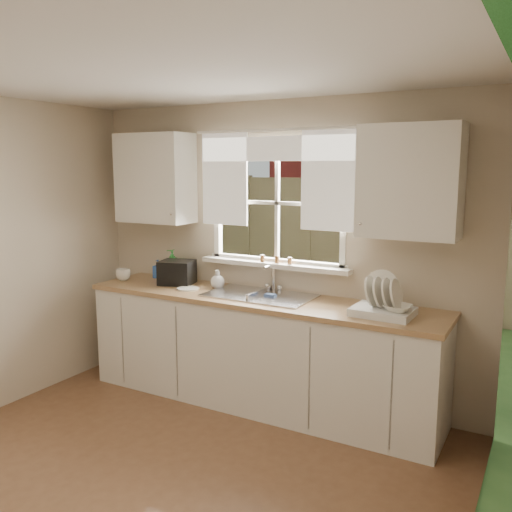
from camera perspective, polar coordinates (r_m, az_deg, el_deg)
The scene contains 21 objects.
ground at distance 3.53m, azimuth -14.54°, elevation -24.61°, with size 4.00×4.00×0.00m, color brown.
room_walls at distance 2.98m, azimuth -16.39°, elevation -4.96°, with size 3.62×4.02×2.50m.
ceiling at distance 2.98m, azimuth -16.63°, elevation 19.55°, with size 3.60×4.00×0.02m, color silver.
window at distance 4.60m, azimuth 2.14°, elevation 3.53°, with size 1.38×0.16×1.06m.
curtains at distance 4.53m, azimuth 1.87°, elevation 9.12°, with size 1.50×0.03×0.81m.
base_cabinets at distance 4.55m, azimuth 0.19°, elevation -10.13°, with size 3.00×0.62×0.87m, color white.
countertop at distance 4.42m, azimuth 0.19°, elevation -4.56°, with size 3.04×0.65×0.04m, color #AB8355.
upper_cabinet_left at distance 5.06m, azimuth -10.56°, elevation 8.05°, with size 0.70×0.33×0.80m, color white.
upper_cabinet_right at distance 4.01m, azimuth 15.92°, elevation 7.54°, with size 0.70×0.33×0.80m, color white.
wall_outlet at distance 4.32m, azimuth 12.47°, elevation -2.52°, with size 0.08×0.01×0.12m, color beige.
sill_jars at distance 4.57m, azimuth 2.14°, elevation -0.38°, with size 0.30×0.04×0.06m.
backyard at distance 10.70m, azimuth 21.81°, elevation 16.83°, with size 20.00×10.00×6.13m.
sink at distance 4.46m, azimuth 0.39°, elevation -5.12°, with size 0.88×0.52×0.40m.
dish_rack at distance 3.96m, azimuth 13.22°, elevation -5.03°, with size 0.43×0.33×0.30m.
bowl at distance 3.89m, azimuth 14.71°, elevation -5.30°, with size 0.19×0.19×0.05m, color white.
soap_bottle_a at distance 5.11m, azimuth -8.79°, elevation -0.91°, with size 0.11×0.11×0.28m, color green.
soap_bottle_b at distance 5.22m, azimuth -10.27°, elevation -1.34°, with size 0.08×0.08×0.17m, color blue.
soap_bottle_c at distance 4.72m, azimuth -4.07°, elevation -2.45°, with size 0.12×0.12×0.16m, color beige.
saucer at distance 4.71m, azimuth -7.19°, elevation -3.43°, with size 0.19×0.19×0.01m, color white.
cup at distance 5.17m, azimuth -13.81°, elevation -1.93°, with size 0.14×0.14×0.11m, color white.
black_appliance at distance 4.92m, azimuth -8.31°, elevation -1.71°, with size 0.29×0.25×0.21m, color black.
Camera 1 is at (2.08, -2.07, 1.95)m, focal length 38.00 mm.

